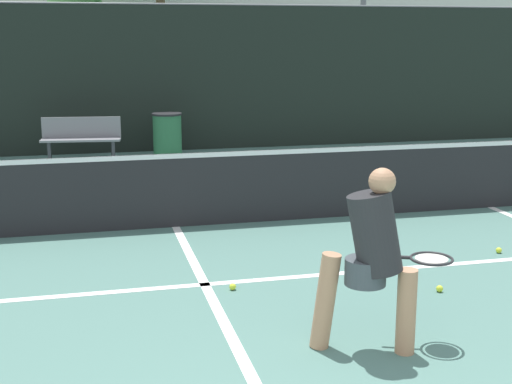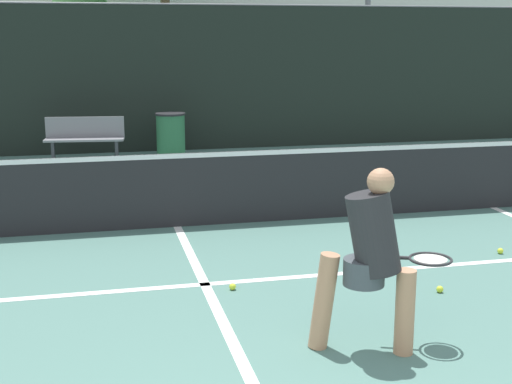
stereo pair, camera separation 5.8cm
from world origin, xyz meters
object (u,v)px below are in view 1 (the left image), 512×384
(courtside_bench, at_px, (81,138))
(trash_bin, at_px, (167,135))
(player_practicing, at_px, (372,255))
(parked_car, at_px, (7,114))

(courtside_bench, bearing_deg, trash_bin, 12.90)
(player_practicing, xyz_separation_m, courtside_bench, (-2.14, 9.19, -0.31))
(courtside_bench, bearing_deg, parked_car, 125.04)
(courtside_bench, distance_m, trash_bin, 1.69)
(player_practicing, distance_m, parked_car, 12.78)
(courtside_bench, height_order, trash_bin, trash_bin)
(player_practicing, relative_size, parked_car, 0.36)
(player_practicing, relative_size, courtside_bench, 0.95)
(courtside_bench, relative_size, parked_car, 0.38)
(trash_bin, distance_m, parked_car, 4.36)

